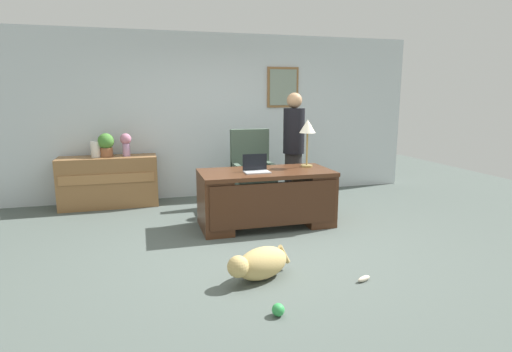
% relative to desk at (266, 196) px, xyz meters
% --- Properties ---
extents(ground_plane, '(12.00, 12.00, 0.00)m').
position_rel_desk_xyz_m(ground_plane, '(-0.30, -0.66, -0.40)').
color(ground_plane, '#4C5651').
extents(back_wall, '(7.00, 0.16, 2.70)m').
position_rel_desk_xyz_m(back_wall, '(-0.29, 1.94, 0.95)').
color(back_wall, silver).
rests_on(back_wall, ground_plane).
extents(desk, '(1.72, 0.82, 0.74)m').
position_rel_desk_xyz_m(desk, '(0.00, 0.00, 0.00)').
color(desk, '#4C2B19').
rests_on(desk, ground_plane).
extents(credenza, '(1.45, 0.50, 0.78)m').
position_rel_desk_xyz_m(credenza, '(-2.06, 1.59, -0.01)').
color(credenza, olive).
rests_on(credenza, ground_plane).
extents(armchair, '(0.60, 0.59, 1.18)m').
position_rel_desk_xyz_m(armchair, '(0.08, 1.02, 0.12)').
color(armchair, '#475B4C').
rests_on(armchair, ground_plane).
extents(person_standing, '(0.32, 0.32, 1.74)m').
position_rel_desk_xyz_m(person_standing, '(0.68, 0.83, 0.50)').
color(person_standing, '#262323').
rests_on(person_standing, ground_plane).
extents(dog_lying, '(0.69, 0.49, 0.30)m').
position_rel_desk_xyz_m(dog_lying, '(-0.54, -1.54, -0.24)').
color(dog_lying, tan).
rests_on(dog_lying, ground_plane).
extents(laptop, '(0.32, 0.22, 0.22)m').
position_rel_desk_xyz_m(laptop, '(-0.15, -0.03, 0.39)').
color(laptop, '#B2B5BA').
rests_on(laptop, desk).
extents(desk_lamp, '(0.22, 0.22, 0.64)m').
position_rel_desk_xyz_m(desk_lamp, '(0.63, 0.17, 0.85)').
color(desk_lamp, '#9E8447').
rests_on(desk_lamp, desk).
extents(vase_with_flowers, '(0.17, 0.17, 0.35)m').
position_rel_desk_xyz_m(vase_with_flowers, '(-1.77, 1.59, 0.59)').
color(vase_with_flowers, '#AA82AB').
rests_on(vase_with_flowers, credenza).
extents(vase_empty, '(0.14, 0.14, 0.24)m').
position_rel_desk_xyz_m(vase_empty, '(-2.21, 1.59, 0.50)').
color(vase_empty, silver).
rests_on(vase_empty, credenza).
extents(potted_plant, '(0.24, 0.24, 0.36)m').
position_rel_desk_xyz_m(potted_plant, '(-2.06, 1.59, 0.58)').
color(potted_plant, brown).
rests_on(potted_plant, credenza).
extents(dog_toy_ball, '(0.10, 0.10, 0.10)m').
position_rel_desk_xyz_m(dog_toy_ball, '(-0.58, -2.21, -0.35)').
color(dog_toy_ball, green).
rests_on(dog_toy_ball, ground_plane).
extents(dog_toy_bone, '(0.16, 0.10, 0.05)m').
position_rel_desk_xyz_m(dog_toy_bone, '(0.39, -1.84, -0.37)').
color(dog_toy_bone, beige).
rests_on(dog_toy_bone, ground_plane).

